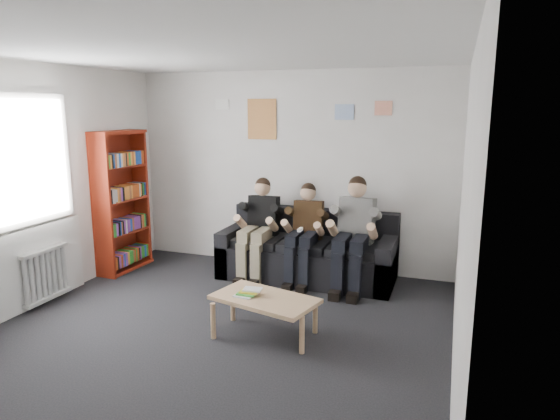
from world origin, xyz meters
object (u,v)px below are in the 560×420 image
Objects in this scene: coffee_table at (265,302)px; person_middle at (304,234)px; person_left at (258,229)px; bookshelf at (123,201)px; sofa at (308,254)px; person_right at (353,235)px.

coffee_table is 1.64m from person_middle.
bookshelf is at bearing -173.95° from person_left.
bookshelf reaches higher than sofa.
bookshelf is 3.14m from person_right.
person_middle is (-0.09, 1.61, 0.29)m from coffee_table.
bookshelf is 1.91× the size of coffee_table.
coffee_table is 1.72m from person_right.
person_left is 1.26m from person_right.
sofa is 0.74m from person_left.
person_left is at bearing -175.49° from person_right.
coffee_table is at bearing -92.81° from person_middle.
sofa is at bearing 14.75° from bookshelf.
person_middle is at bearing 10.29° from bookshelf.
bookshelf reaches higher than person_right.
sofa is at bearing 83.95° from person_middle.
sofa is 2.25× the size of coffee_table.
person_left is (-0.63, -0.20, 0.34)m from sofa.
person_left reaches higher than person_middle.
person_right is (1.25, -0.00, 0.03)m from person_left.
person_left is at bearing 174.13° from person_middle.
person_left is 1.03× the size of person_middle.
person_left is 0.94× the size of person_right.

